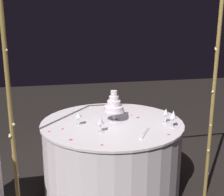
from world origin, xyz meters
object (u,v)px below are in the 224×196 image
at_px(main_table, 112,157).
at_px(wine_glass_1, 78,115).
at_px(tiered_cake, 114,106).
at_px(wine_glass_3, 100,121).
at_px(wine_glass_2, 166,113).
at_px(decorative_arch, 120,72).
at_px(wine_glass_0, 173,115).
at_px(cake_knife, 144,134).

height_order(main_table, wine_glass_1, wine_glass_1).
relative_size(tiered_cake, wine_glass_3, 2.11).
height_order(main_table, wine_glass_3, wine_glass_3).
distance_m(tiered_cake, wine_glass_2, 0.52).
distance_m(tiered_cake, wine_glass_3, 0.35).
height_order(wine_glass_1, wine_glass_2, wine_glass_2).
height_order(tiered_cake, wine_glass_1, tiered_cake).
relative_size(decorative_arch, wine_glass_3, 13.82).
bearing_deg(main_table, wine_glass_1, 5.88).
bearing_deg(wine_glass_1, decorative_arch, 140.93).
bearing_deg(wine_glass_1, main_table, -174.12).
bearing_deg(decorative_arch, wine_glass_1, -39.07).
xyz_separation_m(wine_glass_0, wine_glass_2, (0.02, -0.13, -0.01)).
relative_size(wine_glass_0, wine_glass_2, 1.12).
distance_m(tiered_cake, cake_knife, 0.49).
height_order(decorative_arch, cake_knife, decorative_arch).
distance_m(tiered_cake, wine_glass_0, 0.60).
bearing_deg(tiered_cake, wine_glass_2, 159.97).
bearing_deg(wine_glass_0, wine_glass_3, -2.13).
relative_size(wine_glass_2, cake_knife, 0.57).
height_order(decorative_arch, wine_glass_1, decorative_arch).
xyz_separation_m(main_table, wine_glass_2, (-0.51, 0.16, 0.50)).
height_order(decorative_arch, wine_glass_3, decorative_arch).
relative_size(main_table, wine_glass_3, 9.61).
relative_size(wine_glass_1, wine_glass_3, 0.91).
bearing_deg(decorative_arch, cake_knife, 153.33).
height_order(wine_glass_2, cake_knife, wine_glass_2).
bearing_deg(wine_glass_2, cake_knife, 39.41).
relative_size(decorative_arch, cake_knife, 7.93).
bearing_deg(wine_glass_3, wine_glass_1, -53.00).
bearing_deg(main_table, wine_glass_3, 57.77).
xyz_separation_m(decorative_arch, wine_glass_0, (-0.53, -0.02, -0.43)).
distance_m(main_table, wine_glass_0, 0.79).
xyz_separation_m(wine_glass_2, wine_glass_3, (0.68, 0.11, -0.00)).
bearing_deg(cake_knife, main_table, -63.97).
bearing_deg(main_table, wine_glass_0, 151.20).
bearing_deg(wine_glass_3, decorative_arch, 164.50).
distance_m(main_table, wine_glass_2, 0.73).
bearing_deg(decorative_arch, wine_glass_3, -15.50).
relative_size(wine_glass_0, cake_knife, 0.63).
xyz_separation_m(tiered_cake, wine_glass_0, (-0.51, 0.31, -0.04)).
height_order(wine_glass_3, cake_knife, wine_glass_3).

